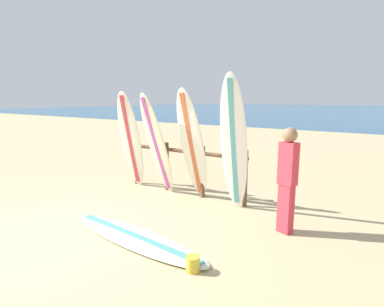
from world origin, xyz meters
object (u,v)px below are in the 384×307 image
Objects in this scene: beachgoer_standing at (287,176)px; sand_bucket at (193,264)px; surfboard_lying_on_sand at (136,238)px; surfboard_leaning_center at (234,145)px; surfboard_rack at (184,163)px; surfboard_leaning_far_left at (131,140)px; surfboard_leaning_center_left at (192,145)px; surfboard_leaning_left at (157,145)px.

sand_bucket is (-0.57, -1.70, -0.80)m from beachgoer_standing.
beachgoer_standing is 8.59× the size of sand_bucket.
surfboard_leaning_center is at bearing 70.51° from surfboard_lying_on_sand.
surfboard_rack is 1.10× the size of surfboard_lying_on_sand.
surfboard_lying_on_sand is (1.99, -1.93, -1.07)m from surfboard_leaning_far_left.
surfboard_lying_on_sand is 1.65× the size of beachgoer_standing.
surfboard_leaning_far_left is 1.67m from surfboard_leaning_center_left.
surfboard_leaning_far_left is at bearing -166.94° from surfboard_rack.
surfboard_leaning_left is 0.96× the size of surfboard_leaning_center_left.
surfboard_leaning_center_left is (1.67, 0.03, 0.02)m from surfboard_leaning_far_left.
surfboard_leaning_center is 1.52× the size of beachgoer_standing.
sand_bucket is at bearing -10.15° from surfboard_lying_on_sand.
surfboard_leaning_left is (-0.40, -0.41, 0.41)m from surfboard_rack.
surfboard_rack is 0.65m from surfboard_leaning_center_left.
surfboard_leaning_far_left reaches higher than surfboard_lying_on_sand.
surfboard_rack is 1.19× the size of surfboard_leaning_center.
surfboard_leaning_far_left reaches higher than surfboard_rack.
surfboard_rack is 1.38m from surfboard_leaning_far_left.
surfboard_leaning_center_left is (0.39, -0.27, 0.45)m from surfboard_rack.
sand_bucket is (1.87, -2.43, -0.58)m from surfboard_rack.
surfboard_leaning_left reaches higher than surfboard_rack.
surfboard_leaning_center_left is 0.84× the size of surfboard_lying_on_sand.
surfboard_lying_on_sand is (0.32, -1.95, -1.09)m from surfboard_leaning_center_left.
surfboard_leaning_far_left is (-1.28, -0.30, 0.43)m from surfboard_rack.
surfboard_leaning_far_left is 2.97m from surfboard_lying_on_sand.
surfboard_leaning_far_left is 11.65× the size of sand_bucket.
surfboard_rack is 1.36× the size of surfboard_leaning_left.
surfboard_leaning_center is at bearing 162.46° from beachgoer_standing.
sand_bucket reaches higher than surfboard_lying_on_sand.
surfboard_leaning_center is 1.17m from beachgoer_standing.
sand_bucket is (1.47, -2.16, -1.03)m from surfboard_leaning_center_left.
surfboard_leaning_center is (0.97, -0.12, 0.12)m from surfboard_leaning_center_left.
surfboard_rack is 0.70m from surfboard_leaning_left.
surfboard_leaning_far_left is 3.74m from beachgoer_standing.
surfboard_leaning_far_left reaches higher than surfboard_leaning_left.
sand_bucket is (0.50, -2.04, -1.15)m from surfboard_leaning_center.
surfboard_leaning_center_left reaches higher than sand_bucket.
surfboard_leaning_far_left is at bearing 177.96° from surfboard_leaning_center.
surfboard_rack is 1.33× the size of surfboard_leaning_far_left.
surfboard_leaning_left reaches higher than surfboard_lying_on_sand.
surfboard_leaning_center_left reaches higher than surfboard_leaning_left.
surfboard_leaning_center reaches higher than surfboard_rack.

